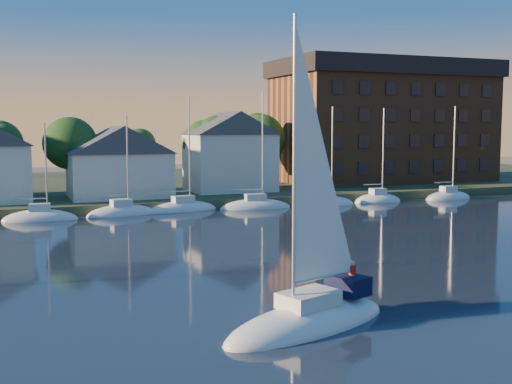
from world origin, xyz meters
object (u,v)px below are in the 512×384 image
clubhouse_centre (119,161)px  hero_sailboat (311,313)px  clubhouse_east (230,151)px  condo_block (383,121)px

clubhouse_centre → hero_sailboat: (0.36, -47.51, -4.52)m
clubhouse_centre → clubhouse_east: bearing=8.1°
clubhouse_east → hero_sailboat: size_ratio=0.70×
clubhouse_centre → hero_sailboat: hero_sailboat is taller
clubhouse_centre → clubhouse_east: (14.00, 2.00, 0.87)m
hero_sailboat → condo_block: bearing=-144.7°
clubhouse_centre → clubhouse_east: size_ratio=1.10×
clubhouse_centre → clubhouse_east: 14.17m
condo_block → hero_sailboat: condo_block is taller
clubhouse_centre → clubhouse_east: clubhouse_east is taller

